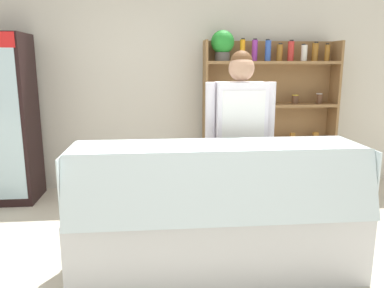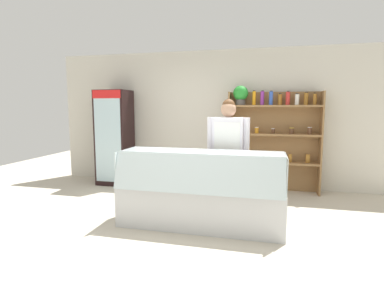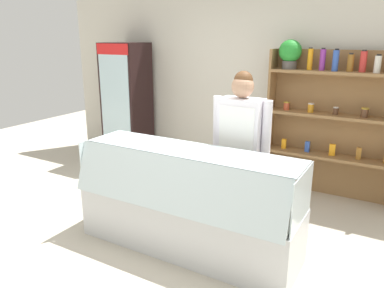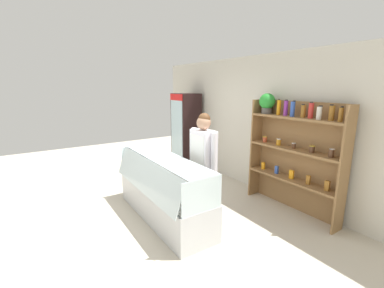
# 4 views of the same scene
# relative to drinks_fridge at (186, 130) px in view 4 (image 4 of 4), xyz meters

# --- Properties ---
(ground_plane) EXTENTS (12.00, 12.00, 0.00)m
(ground_plane) POSITION_rel_drinks_fridge_xyz_m (2.07, -1.88, -0.96)
(ground_plane) COLOR beige
(back_wall) EXTENTS (6.80, 0.10, 2.70)m
(back_wall) POSITION_rel_drinks_fridge_xyz_m (2.07, 0.43, 0.39)
(back_wall) COLOR beige
(back_wall) RESTS_ON ground
(drinks_fridge) EXTENTS (0.64, 0.57, 1.93)m
(drinks_fridge) POSITION_rel_drinks_fridge_xyz_m (0.00, 0.00, 0.00)
(drinks_fridge) COLOR black
(drinks_fridge) RESTS_ON ground
(shelving_unit) EXTENTS (1.68, 0.29, 1.98)m
(shelving_unit) POSITION_rel_drinks_fridge_xyz_m (3.09, 0.18, 0.17)
(shelving_unit) COLOR olive
(shelving_unit) RESTS_ON ground
(deli_display_case) EXTENTS (2.17, 0.71, 1.01)m
(deli_display_case) POSITION_rel_drinks_fridge_xyz_m (2.18, -1.80, -0.65)
(deli_display_case) COLOR silver
(deli_display_case) RESTS_ON ground
(shop_clerk) EXTENTS (0.62, 0.25, 1.70)m
(shop_clerk) POSITION_rel_drinks_fridge_xyz_m (2.48, -1.22, 0.05)
(shop_clerk) COLOR #383D51
(shop_clerk) RESTS_ON ground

